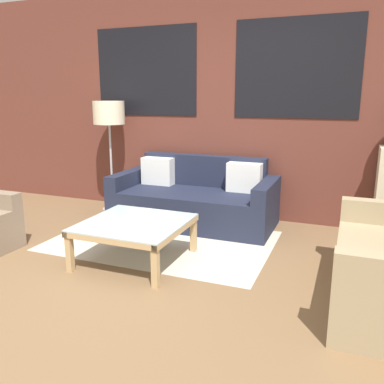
% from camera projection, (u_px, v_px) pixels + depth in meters
% --- Properties ---
extents(ground_plane, '(16.00, 16.00, 0.00)m').
position_uv_depth(ground_plane, '(115.00, 295.00, 3.14)').
color(ground_plane, brown).
extents(wall_back_brick, '(8.40, 0.09, 2.80)m').
position_uv_depth(wall_back_brick, '(216.00, 103.00, 5.02)').
color(wall_back_brick, brown).
rests_on(wall_back_brick, ground_plane).
extents(rug, '(2.28, 1.50, 0.00)m').
position_uv_depth(rug, '(162.00, 240.00, 4.32)').
color(rug, beige).
rests_on(rug, ground_plane).
extents(couch_dark, '(1.90, 0.88, 0.78)m').
position_uv_depth(couch_dark, '(195.00, 200.00, 4.88)').
color(couch_dark, '#1E2338').
rests_on(couch_dark, ground_plane).
extents(coffee_table, '(0.91, 0.91, 0.38)m').
position_uv_depth(coffee_table, '(135.00, 227.00, 3.73)').
color(coffee_table, silver).
rests_on(coffee_table, ground_plane).
extents(floor_lamp, '(0.40, 0.40, 1.44)m').
position_uv_depth(floor_lamp, '(109.00, 117.00, 5.20)').
color(floor_lamp, '#B2B2B7').
rests_on(floor_lamp, ground_plane).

